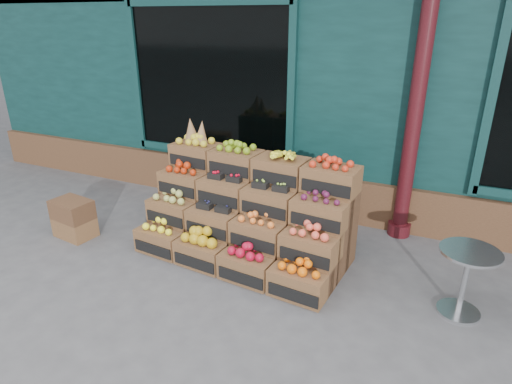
% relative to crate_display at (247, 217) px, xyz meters
% --- Properties ---
extents(ground, '(60.00, 60.00, 0.00)m').
position_rel_crate_display_xyz_m(ground, '(0.39, -0.86, -0.45)').
color(ground, '#4C4C4F').
rests_on(ground, ground).
extents(shop_facade, '(12.00, 6.24, 4.80)m').
position_rel_crate_display_xyz_m(shop_facade, '(0.39, 4.25, 1.94)').
color(shop_facade, '#0D2D2C').
rests_on(shop_facade, ground).
extents(crate_display, '(2.43, 1.34, 1.47)m').
position_rel_crate_display_xyz_m(crate_display, '(0.00, 0.00, 0.00)').
color(crate_display, brown).
rests_on(crate_display, ground).
extents(spare_crates, '(0.53, 0.40, 0.49)m').
position_rel_crate_display_xyz_m(spare_crates, '(-2.15, -0.56, -0.21)').
color(spare_crates, brown).
rests_on(spare_crates, ground).
extents(bistro_table, '(0.53, 0.53, 0.67)m').
position_rel_crate_display_xyz_m(bistro_table, '(2.31, -0.22, -0.04)').
color(bistro_table, '#B8BBBF').
rests_on(bistro_table, ground).
extents(shopkeeper, '(0.92, 0.79, 2.15)m').
position_rel_crate_display_xyz_m(shopkeeper, '(-0.86, 2.12, 0.62)').
color(shopkeeper, '#1B612E').
rests_on(shopkeeper, ground).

